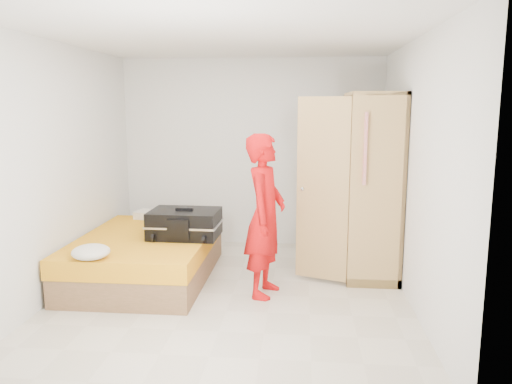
# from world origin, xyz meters

# --- Properties ---
(room) EXTENTS (4.00, 4.02, 2.60)m
(room) POSITION_xyz_m (0.00, 0.00, 1.30)
(room) COLOR beige
(room) RESTS_ON ground
(bed) EXTENTS (1.42, 2.02, 0.50)m
(bed) POSITION_xyz_m (-1.05, 0.41, 0.25)
(bed) COLOR #8D6040
(bed) RESTS_ON ground
(wardrobe) EXTENTS (1.14, 1.20, 2.10)m
(wardrobe) POSITION_xyz_m (1.45, 0.87, 1.00)
(wardrobe) COLOR tan
(wardrobe) RESTS_ON ground
(person) EXTENTS (0.51, 0.68, 1.68)m
(person) POSITION_xyz_m (0.34, 0.05, 0.84)
(person) COLOR red
(person) RESTS_ON ground
(suitcase) EXTENTS (0.79, 0.60, 0.33)m
(suitcase) POSITION_xyz_m (-0.59, 0.41, 0.65)
(suitcase) COLOR black
(suitcase) RESTS_ON bed
(round_cushion) EXTENTS (0.36, 0.36, 0.14)m
(round_cushion) POSITION_xyz_m (-1.30, -0.49, 0.57)
(round_cushion) COLOR white
(round_cushion) RESTS_ON bed
(pillow) EXTENTS (0.57, 0.37, 0.10)m
(pillow) POSITION_xyz_m (-1.18, 1.26, 0.55)
(pillow) COLOR white
(pillow) RESTS_ON bed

